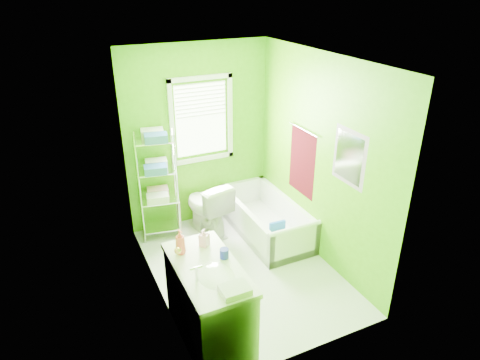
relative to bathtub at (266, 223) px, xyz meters
name	(u,v)px	position (x,y,z in m)	size (l,w,h in m)	color
ground	(242,269)	(-0.67, -0.62, -0.17)	(2.90, 2.90, 0.00)	silver
room_envelope	(243,156)	(-0.67, -0.62, 1.38)	(2.14, 2.94, 2.62)	#459507
window	(201,115)	(-0.62, 0.81, 1.45)	(0.92, 0.05, 1.22)	white
door	(185,271)	(-1.71, -1.61, 0.83)	(0.09, 0.80, 2.00)	white
right_wall_decor	(320,160)	(0.36, -0.63, 1.15)	(0.04, 1.48, 1.17)	#44070E
bathtub	(266,223)	(0.00, 0.00, 0.00)	(0.75, 1.61, 0.52)	white
toilet	(207,207)	(-0.74, 0.40, 0.24)	(0.45, 0.80, 0.81)	white
vanity	(209,300)	(-1.44, -1.47, 0.29)	(0.59, 1.14, 1.13)	white
wire_shelf_unit	(158,175)	(-1.35, 0.59, 0.78)	(0.57, 0.46, 1.56)	silver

